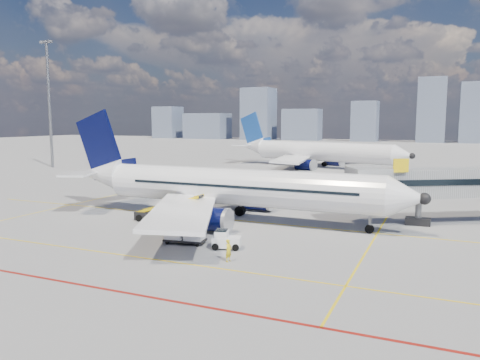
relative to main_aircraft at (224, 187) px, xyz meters
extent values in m
plane|color=gray|center=(0.45, -7.82, -3.22)|extent=(420.00, 420.00, 0.00)
cube|color=yellow|center=(0.45, 0.18, -3.22)|extent=(60.00, 0.18, 0.01)
cube|color=yellow|center=(0.45, -13.82, -3.22)|extent=(80.00, 0.15, 0.01)
cube|color=yellow|center=(14.45, -5.82, -3.22)|extent=(0.15, 28.00, 0.01)
cube|color=yellow|center=(-19.55, 0.18, -3.22)|extent=(0.15, 30.00, 0.01)
cube|color=maroon|center=(0.45, -19.82, -3.22)|extent=(90.00, 0.25, 0.01)
cube|color=#95989D|center=(13.15, 2.68, 0.68)|extent=(4.49, 4.56, 3.00)
cube|color=black|center=(17.45, 4.98, -2.87)|extent=(2.20, 1.00, 0.70)
cylinder|color=slate|center=(17.45, 4.98, -1.52)|extent=(0.56, 0.56, 2.70)
cube|color=yellow|center=(15.95, 2.48, 2.48)|extent=(1.26, 0.82, 1.20)
cylinder|color=slate|center=(-54.55, 32.18, 9.28)|extent=(0.56, 0.56, 25.00)
cube|color=slate|center=(-54.55, 32.18, 21.98)|extent=(3.20, 0.40, 0.50)
cube|color=#ABADB2|center=(-55.75, 31.93, 21.98)|extent=(0.60, 0.15, 0.35)
cube|color=#ABADB2|center=(-54.55, 31.93, 21.98)|extent=(0.60, 0.15, 0.35)
cube|color=#ABADB2|center=(-53.35, 31.93, 21.98)|extent=(0.60, 0.15, 0.35)
cube|color=slate|center=(-121.13, 182.18, 5.32)|extent=(12.84, 12.75, 17.10)
cube|color=slate|center=(-96.57, 182.18, 3.42)|extent=(21.84, 14.93, 13.29)
cube|color=slate|center=(-67.39, 182.18, 9.63)|extent=(14.65, 14.47, 25.72)
cube|color=slate|center=(-44.68, 182.18, 4.33)|extent=(17.90, 10.20, 15.10)
cube|color=slate|center=(-14.64, 182.18, 5.99)|extent=(11.45, 10.34, 18.43)
cube|color=slate|center=(13.67, 182.18, 10.86)|extent=(11.67, 9.97, 28.18)
cylinder|color=white|center=(1.58, -0.01, 0.08)|extent=(27.21, 3.68, 3.54)
cone|color=white|center=(16.81, -0.09, 0.08)|extent=(3.28, 3.55, 3.54)
sphere|color=black|center=(18.08, -0.09, 0.08)|extent=(1.00, 1.00, 1.00)
cone|color=white|center=(-14.92, 0.08, 0.57)|extent=(5.82, 3.57, 3.54)
cube|color=black|center=(15.63, -0.08, 0.57)|extent=(1.37, 1.37, 0.41)
cube|color=white|center=(0.26, 8.16, -0.90)|extent=(10.46, 15.58, 0.52)
cube|color=white|center=(0.18, -8.16, -0.90)|extent=(10.34, 15.59, 0.52)
cylinder|color=#070A34|center=(1.15, 5.25, -2.03)|extent=(3.27, 2.10, 2.09)
cylinder|color=#070A34|center=(1.10, -5.26, -2.03)|extent=(3.27, 2.10, 2.09)
cylinder|color=#ABADB2|center=(2.87, 5.24, -2.03)|extent=(0.33, 2.14, 2.14)
cylinder|color=#ABADB2|center=(2.82, -5.27, -2.03)|extent=(0.33, 2.14, 2.14)
cube|color=#070A34|center=(-14.92, 0.08, 3.70)|extent=(6.21, 0.32, 7.73)
cube|color=#070A34|center=(-12.75, 0.07, 1.53)|extent=(5.12, 0.30, 1.95)
cube|color=white|center=(-15.27, 2.98, 0.89)|extent=(4.44, 5.73, 0.20)
cube|color=white|center=(-15.30, -2.82, 0.89)|extent=(4.40, 5.72, 0.20)
cylinder|color=slate|center=(13.82, -0.07, -2.32)|extent=(0.28, 0.28, 1.80)
cylinder|color=black|center=(13.82, -0.07, -2.84)|extent=(0.76, 0.28, 0.76)
cylinder|color=slate|center=(0.68, 2.35, -2.42)|extent=(0.32, 0.32, 1.60)
cylinder|color=black|center=(0.68, 2.35, -2.72)|extent=(1.00, 0.66, 1.00)
cylinder|color=slate|center=(0.66, -2.36, -2.42)|extent=(0.32, 0.32, 1.60)
cylinder|color=black|center=(0.66, -2.36, -2.72)|extent=(1.00, 0.66, 1.00)
cube|color=black|center=(2.04, 1.74, 0.35)|extent=(22.30, 0.22, 0.24)
cube|color=black|center=(2.02, -1.76, 0.35)|extent=(22.30, 0.22, 0.24)
cylinder|color=white|center=(-3.26, 53.43, 0.08)|extent=(29.89, 12.14, 3.90)
cone|color=white|center=(12.87, 48.72, 0.08)|extent=(4.55, 4.75, 3.90)
sphere|color=black|center=(14.22, 48.33, 0.08)|extent=(1.36, 1.36, 1.10)
cone|color=white|center=(-20.73, 58.52, 0.63)|extent=(7.24, 5.54, 3.90)
cube|color=black|center=(11.62, 49.09, 0.63)|extent=(1.86, 1.86, 0.45)
cube|color=white|center=(-2.18, 62.49, -1.00)|extent=(14.64, 15.96, 0.58)
cube|color=white|center=(-7.22, 45.21, -1.00)|extent=(7.39, 17.05, 0.58)
cylinder|color=#070A34|center=(-2.11, 59.14, -2.25)|extent=(4.10, 3.22, 2.30)
cylinder|color=#070A34|center=(-5.36, 48.00, -2.25)|extent=(4.10, 3.22, 2.30)
cylinder|color=#ABADB2|center=(-0.29, 58.60, -2.25)|extent=(1.00, 2.36, 2.36)
cylinder|color=#ABADB2|center=(-3.54, 47.47, -2.25)|extent=(1.00, 2.36, 2.36)
cube|color=navy|center=(-20.73, 58.52, 4.08)|extent=(6.67, 2.23, 8.53)
cube|color=navy|center=(-18.43, 57.85, 1.68)|extent=(5.50, 1.87, 2.15)
cube|color=white|center=(-20.22, 61.71, 0.98)|extent=(5.82, 6.26, 0.22)
cube|color=white|center=(-22.01, 55.56, 0.98)|extent=(3.55, 5.87, 0.22)
cylinder|color=black|center=(-3.49, 56.20, -2.72)|extent=(1.14, 0.90, 1.00)
cylinder|color=black|center=(-4.94, 51.21, -2.72)|extent=(1.14, 0.90, 1.00)
cylinder|color=black|center=(9.70, 49.65, -2.84)|extent=(0.81, 0.48, 0.76)
cube|color=white|center=(4.65, -9.32, -2.70)|extent=(2.34, 1.68, 0.76)
cube|color=white|center=(4.29, -9.43, -2.13)|extent=(1.22, 1.32, 0.57)
cube|color=black|center=(4.29, -9.43, -1.93)|extent=(1.11, 1.25, 0.33)
cylinder|color=black|center=(4.06, -10.04, -2.96)|extent=(0.57, 0.35, 0.54)
cylinder|color=black|center=(3.77, -9.03, -2.96)|extent=(0.57, 0.35, 0.54)
cylinder|color=black|center=(5.53, -9.62, -2.96)|extent=(0.57, 0.35, 0.54)
cylinder|color=black|center=(5.24, -8.61, -2.96)|extent=(0.57, 0.35, 0.54)
cube|color=black|center=(1.01, -9.25, -2.94)|extent=(3.39, 1.87, 0.16)
cube|color=white|center=(0.22, -9.37, -2.15)|extent=(1.56, 1.53, 1.39)
cube|color=white|center=(1.81, -9.14, -2.15)|extent=(1.56, 1.53, 1.39)
cylinder|color=black|center=(-0.14, -10.05, -3.08)|extent=(0.30, 0.16, 0.29)
cylinder|color=black|center=(-0.32, -8.81, -3.08)|extent=(0.30, 0.16, 0.29)
cylinder|color=black|center=(2.34, -9.70, -3.08)|extent=(0.30, 0.16, 0.29)
cylinder|color=black|center=(2.16, -8.46, -3.08)|extent=(0.30, 0.16, 0.29)
cube|color=black|center=(-5.29, -3.10, -2.71)|extent=(4.88, 2.05, 0.79)
cube|color=black|center=(-4.39, -3.03, -1.52)|extent=(6.87, 1.64, 2.09)
cube|color=yellow|center=(-4.43, -2.41, -1.52)|extent=(6.82, 0.60, 2.18)
cube|color=yellow|center=(-4.34, -3.66, -1.52)|extent=(6.82, 0.60, 2.18)
cylinder|color=black|center=(-7.04, -4.03, -2.88)|extent=(0.70, 0.32, 0.68)
cylinder|color=black|center=(-7.16, -2.45, -2.88)|extent=(0.70, 0.32, 0.68)
cylinder|color=black|center=(-3.42, -3.76, -2.88)|extent=(0.70, 0.32, 0.68)
cylinder|color=black|center=(-3.54, -2.18, -2.88)|extent=(0.70, 0.32, 0.68)
imported|color=yellow|center=(6.16, -12.20, -2.45)|extent=(0.48, 0.63, 1.55)
camera|label=1|loc=(19.27, -40.36, 6.38)|focal=35.00mm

